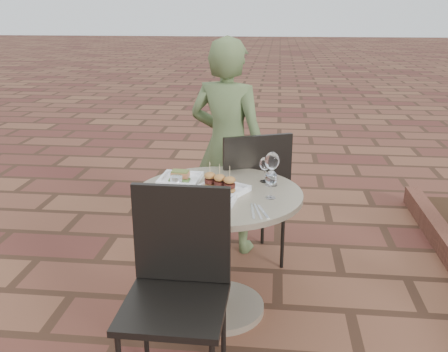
# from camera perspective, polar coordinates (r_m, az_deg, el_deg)

# --- Properties ---
(ground) EXTENTS (60.00, 60.00, 0.00)m
(ground) POSITION_cam_1_polar(r_m,az_deg,el_deg) (3.06, -1.95, -14.24)
(ground) COLOR brown
(ground) RESTS_ON ground
(cafe_table) EXTENTS (0.90, 0.90, 0.73)m
(cafe_table) POSITION_cam_1_polar(r_m,az_deg,el_deg) (2.76, -0.62, -6.61)
(cafe_table) COLOR gray
(cafe_table) RESTS_ON ground
(chair_far) EXTENTS (0.57, 0.57, 0.93)m
(chair_far) POSITION_cam_1_polar(r_m,az_deg,el_deg) (3.24, 3.17, -1.47)
(chair_far) COLOR black
(chair_far) RESTS_ON ground
(chair_near) EXTENTS (0.44, 0.44, 0.93)m
(chair_near) POSITION_cam_1_polar(r_m,az_deg,el_deg) (2.24, -5.29, -11.22)
(chair_near) COLOR black
(chair_near) RESTS_ON ground
(diner) EXTENTS (0.63, 0.51, 1.50)m
(diner) POSITION_cam_1_polar(r_m,az_deg,el_deg) (3.45, 0.39, 3.28)
(diner) COLOR #4A5C33
(diner) RESTS_ON ground
(plate_salmon) EXTENTS (0.24, 0.24, 0.06)m
(plate_salmon) POSITION_cam_1_polar(r_m,az_deg,el_deg) (2.83, -5.02, -0.23)
(plate_salmon) COLOR white
(plate_salmon) RESTS_ON cafe_table
(plate_sliders) EXTENTS (0.33, 0.33, 0.16)m
(plate_sliders) POSITION_cam_1_polar(r_m,az_deg,el_deg) (2.64, -0.50, -1.21)
(plate_sliders) COLOR white
(plate_sliders) RESTS_ON cafe_table
(plate_tuna) EXTENTS (0.28, 0.28, 0.03)m
(plate_tuna) POSITION_cam_1_polar(r_m,az_deg,el_deg) (2.47, -1.86, -3.09)
(plate_tuna) COLOR white
(plate_tuna) RESTS_ON cafe_table
(wine_glass_right) EXTENTS (0.06, 0.06, 0.15)m
(wine_glass_right) POSITION_cam_1_polar(r_m,az_deg,el_deg) (2.55, 5.42, -0.31)
(wine_glass_right) COLOR white
(wine_glass_right) RESTS_ON cafe_table
(wine_glass_mid) EXTENTS (0.06, 0.06, 0.15)m
(wine_glass_mid) POSITION_cam_1_polar(r_m,az_deg,el_deg) (2.79, 4.71, 1.35)
(wine_glass_mid) COLOR white
(wine_glass_mid) RESTS_ON cafe_table
(wine_glass_far) EXTENTS (0.08, 0.08, 0.19)m
(wine_glass_far) POSITION_cam_1_polar(r_m,az_deg,el_deg) (2.73, 5.51, 1.63)
(wine_glass_far) COLOR white
(wine_glass_far) RESTS_ON cafe_table
(steel_ramekin) EXTENTS (0.08, 0.08, 0.05)m
(steel_ramekin) POSITION_cam_1_polar(r_m,az_deg,el_deg) (2.77, -5.47, -0.52)
(steel_ramekin) COLOR silver
(steel_ramekin) RESTS_ON cafe_table
(cutlery_set) EXTENTS (0.14, 0.22, 0.00)m
(cutlery_set) POSITION_cam_1_polar(r_m,az_deg,el_deg) (2.41, 3.90, -4.05)
(cutlery_set) COLOR silver
(cutlery_set) RESTS_ON cafe_table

